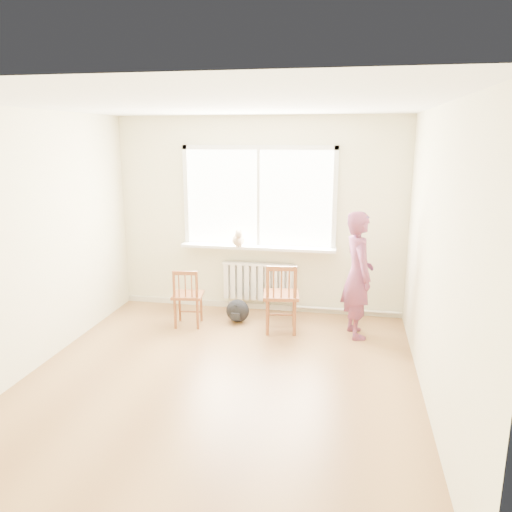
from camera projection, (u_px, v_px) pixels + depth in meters
The scene contains 13 objects.
floor at pixel (219, 381), 5.06m from camera, with size 4.50×4.50×0.00m, color #996C3E.
ceiling at pixel (214, 104), 4.43m from camera, with size 4.50×4.50×0.00m, color white.
back_wall at pixel (259, 216), 6.89m from camera, with size 4.00×0.01×2.70m, color beige.
window at pixel (259, 194), 6.80m from camera, with size 2.12×0.05×1.42m.
windowsill at pixel (258, 247), 6.89m from camera, with size 2.15×0.22×0.04m, color white.
radiator at pixel (258, 281), 7.02m from camera, with size 1.00×0.12×0.55m.
heating_pipe at pixel (347, 310), 6.91m from camera, with size 0.04×0.04×1.40m, color silver.
baseboard at pixel (259, 306), 7.19m from camera, with size 4.00×0.03×0.08m, color beige.
chair_left at pixel (187, 297), 6.46m from camera, with size 0.43×0.41×0.77m.
chair_right at pixel (281, 298), 6.25m from camera, with size 0.50×0.48×0.89m.
person at pixel (358, 275), 6.07m from camera, with size 0.57×0.37×1.56m, color #AD3B39.
cat at pixel (239, 239), 6.82m from camera, with size 0.23×0.38×0.26m.
backpack at pixel (238, 311), 6.65m from camera, with size 0.31×0.23×0.31m, color black.
Camera 1 is at (1.23, -4.47, 2.42)m, focal length 35.00 mm.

